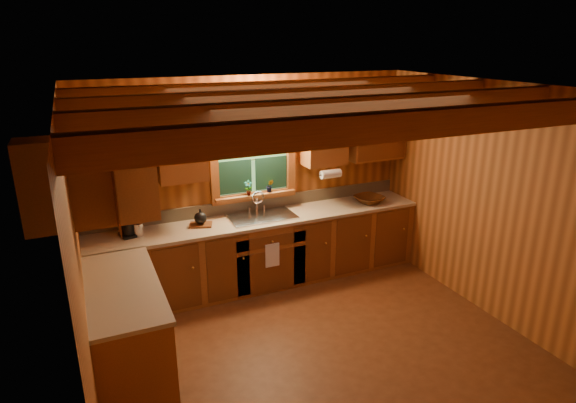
% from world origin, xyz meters
% --- Properties ---
extents(room, '(4.20, 4.20, 4.20)m').
position_xyz_m(room, '(0.00, 0.00, 1.30)').
color(room, '#5E3116').
rests_on(room, ground).
extents(ceiling_beams, '(4.20, 2.54, 0.18)m').
position_xyz_m(ceiling_beams, '(0.00, 0.00, 2.49)').
color(ceiling_beams, brown).
rests_on(ceiling_beams, room).
extents(base_cabinets, '(4.20, 2.22, 0.86)m').
position_xyz_m(base_cabinets, '(-0.49, 1.28, 0.43)').
color(base_cabinets, brown).
rests_on(base_cabinets, ground).
extents(countertop, '(4.20, 2.24, 0.04)m').
position_xyz_m(countertop, '(-0.48, 1.29, 0.88)').
color(countertop, tan).
rests_on(countertop, base_cabinets).
extents(backsplash, '(4.20, 0.02, 0.16)m').
position_xyz_m(backsplash, '(0.00, 1.89, 0.98)').
color(backsplash, tan).
rests_on(backsplash, room).
extents(dishwasher_panel, '(0.02, 0.60, 0.80)m').
position_xyz_m(dishwasher_panel, '(-1.47, 0.68, 0.43)').
color(dishwasher_panel, white).
rests_on(dishwasher_panel, base_cabinets).
extents(upper_cabinets, '(4.19, 1.77, 0.78)m').
position_xyz_m(upper_cabinets, '(-0.56, 1.42, 1.84)').
color(upper_cabinets, brown).
rests_on(upper_cabinets, room).
extents(window, '(1.12, 0.08, 1.00)m').
position_xyz_m(window, '(0.00, 1.87, 1.53)').
color(window, brown).
rests_on(window, room).
extents(window_sill, '(1.06, 0.14, 0.04)m').
position_xyz_m(window_sill, '(0.00, 1.82, 1.12)').
color(window_sill, brown).
rests_on(window_sill, room).
extents(wall_sconce, '(0.45, 0.21, 0.17)m').
position_xyz_m(wall_sconce, '(0.00, 1.75, 2.16)').
color(wall_sconce, black).
rests_on(wall_sconce, room).
extents(paper_towel_roll, '(0.27, 0.11, 0.11)m').
position_xyz_m(paper_towel_roll, '(0.92, 1.53, 1.37)').
color(paper_towel_roll, white).
rests_on(paper_towel_roll, upper_cabinets).
extents(dish_towel, '(0.18, 0.01, 0.30)m').
position_xyz_m(dish_towel, '(0.00, 1.26, 0.52)').
color(dish_towel, white).
rests_on(dish_towel, base_cabinets).
extents(sink, '(0.82, 0.48, 0.43)m').
position_xyz_m(sink, '(0.00, 1.60, 0.86)').
color(sink, silver).
rests_on(sink, countertop).
extents(coffee_maker, '(0.17, 0.22, 0.31)m').
position_xyz_m(coffee_maker, '(-1.58, 1.67, 1.05)').
color(coffee_maker, black).
rests_on(coffee_maker, countertop).
extents(utensil_crock, '(0.12, 0.12, 0.33)m').
position_xyz_m(utensil_crock, '(-1.48, 1.61, 0.98)').
color(utensil_crock, silver).
rests_on(utensil_crock, countertop).
extents(cutting_board, '(0.31, 0.26, 0.02)m').
position_xyz_m(cutting_board, '(-0.77, 1.62, 0.91)').
color(cutting_board, brown).
rests_on(cutting_board, countertop).
extents(teakettle, '(0.15, 0.15, 0.19)m').
position_xyz_m(teakettle, '(-0.77, 1.62, 1.00)').
color(teakettle, black).
rests_on(teakettle, cutting_board).
extents(wicker_basket, '(0.45, 0.45, 0.09)m').
position_xyz_m(wicker_basket, '(1.52, 1.52, 0.95)').
color(wicker_basket, '#48230C').
rests_on(wicker_basket, countertop).
extents(potted_plant_left, '(0.12, 0.10, 0.19)m').
position_xyz_m(potted_plant_left, '(-0.10, 1.79, 1.24)').
color(potted_plant_left, brown).
rests_on(potted_plant_left, window_sill).
extents(potted_plant_right, '(0.11, 0.10, 0.17)m').
position_xyz_m(potted_plant_right, '(0.19, 1.81, 1.22)').
color(potted_plant_right, brown).
rests_on(potted_plant_right, window_sill).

